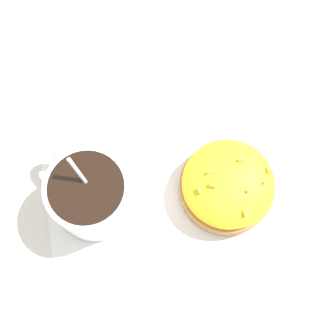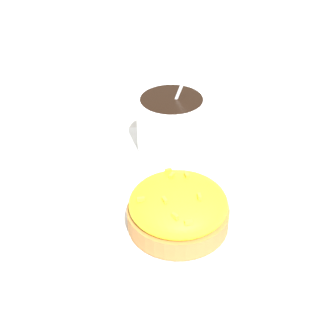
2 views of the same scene
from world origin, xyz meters
name	(u,v)px [view 2 (image 2 of 2)]	position (x,y,z in m)	size (l,w,h in m)	color
ground_plane	(179,185)	(0.00, 0.00, 0.00)	(3.00, 3.00, 0.00)	silver
paper_napkin	(179,184)	(0.00, 0.00, 0.00)	(0.26, 0.27, 0.00)	white
coffee_cup	(175,121)	(-0.08, 0.00, 0.04)	(0.09, 0.10, 0.10)	white
frosted_pastry	(178,208)	(0.07, -0.01, 0.02)	(0.10, 0.10, 0.05)	#B2753D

